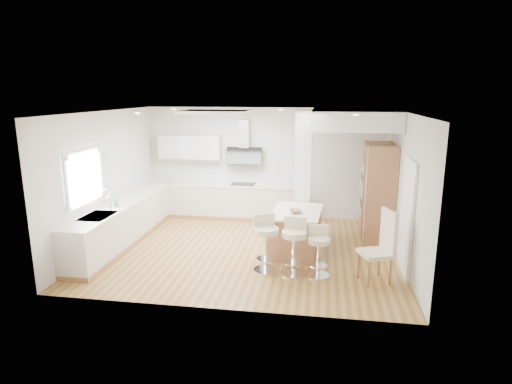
% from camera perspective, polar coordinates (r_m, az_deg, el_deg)
% --- Properties ---
extents(ground, '(6.00, 6.00, 0.00)m').
position_cam_1_polar(ground, '(8.90, -1.09, -7.70)').
color(ground, '#A4783D').
rests_on(ground, ground).
extents(ceiling, '(6.00, 5.00, 0.02)m').
position_cam_1_polar(ceiling, '(8.90, -1.09, -7.70)').
color(ceiling, white).
rests_on(ceiling, ground).
extents(wall_back, '(6.00, 0.04, 2.80)m').
position_cam_1_polar(wall_back, '(10.93, 1.13, 3.86)').
color(wall_back, beige).
rests_on(wall_back, ground).
extents(wall_left, '(0.04, 5.00, 2.80)m').
position_cam_1_polar(wall_left, '(9.48, -19.30, 1.67)').
color(wall_left, beige).
rests_on(wall_left, ground).
extents(wall_right, '(0.04, 5.00, 2.80)m').
position_cam_1_polar(wall_right, '(8.52, 19.16, 0.44)').
color(wall_right, beige).
rests_on(wall_right, ground).
extents(skylight, '(4.10, 2.10, 0.06)m').
position_cam_1_polar(skylight, '(9.07, -5.52, 10.60)').
color(skylight, white).
rests_on(skylight, ground).
extents(window_left, '(0.06, 1.28, 1.07)m').
position_cam_1_polar(window_left, '(8.64, -21.95, 2.37)').
color(window_left, white).
rests_on(window_left, ground).
extents(doorway_right, '(0.05, 1.00, 2.10)m').
position_cam_1_polar(doorway_right, '(8.04, 19.49, -3.27)').
color(doorway_right, '#423C34').
rests_on(doorway_right, ground).
extents(counter_left, '(0.63, 4.50, 1.35)m').
position_cam_1_polar(counter_left, '(9.77, -16.70, -3.52)').
color(counter_left, '#A36D46').
rests_on(counter_left, ground).
extents(counter_back, '(3.62, 0.63, 2.50)m').
position_cam_1_polar(counter_back, '(10.96, -3.83, 0.10)').
color(counter_back, '#A36D46').
rests_on(counter_back, ground).
extents(pillar, '(0.35, 0.35, 2.80)m').
position_cam_1_polar(pillar, '(9.32, 6.26, 2.15)').
color(pillar, white).
rests_on(pillar, ground).
extents(soffit, '(1.78, 2.20, 0.40)m').
position_cam_1_polar(soffit, '(9.63, 12.91, 9.46)').
color(soffit, white).
rests_on(soffit, ground).
extents(oven_column, '(0.63, 1.21, 2.10)m').
position_cam_1_polar(oven_column, '(9.73, 15.90, 0.08)').
color(oven_column, '#A36D46').
rests_on(oven_column, ground).
extents(peninsula, '(1.05, 1.49, 0.93)m').
position_cam_1_polar(peninsula, '(8.67, 5.40, -5.25)').
color(peninsula, '#A36D46').
rests_on(peninsula, ground).
extents(bar_stool_a, '(0.62, 0.62, 1.04)m').
position_cam_1_polar(bar_stool_a, '(7.72, 1.35, -6.41)').
color(bar_stool_a, white).
rests_on(bar_stool_a, ground).
extents(bar_stool_b, '(0.49, 0.49, 1.03)m').
position_cam_1_polar(bar_stool_b, '(7.60, 5.12, -6.83)').
color(bar_stool_b, white).
rests_on(bar_stool_b, ground).
extents(bar_stool_c, '(0.46, 0.46, 0.90)m').
position_cam_1_polar(bar_stool_c, '(7.60, 8.36, -7.49)').
color(bar_stool_c, white).
rests_on(bar_stool_c, ground).
extents(dining_chair, '(0.63, 0.63, 1.26)m').
position_cam_1_polar(dining_chair, '(7.57, 16.43, -6.66)').
color(dining_chair, beige).
rests_on(dining_chair, ground).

